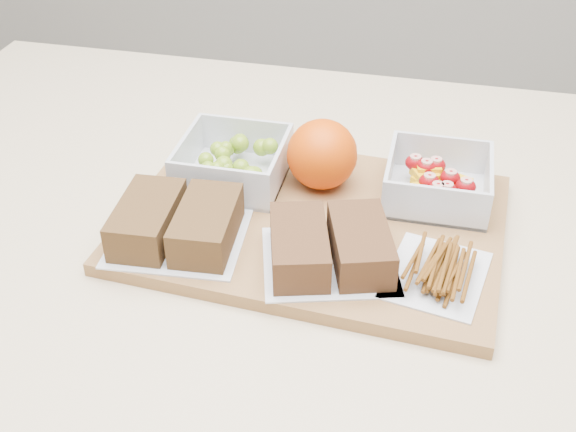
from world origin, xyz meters
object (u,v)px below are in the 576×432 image
object	(u,v)px
grape_container	(235,163)
pretzel_bag	(437,266)
orange	(322,154)
sandwich_bag_center	(330,246)
sandwich_bag_left	(177,223)
fruit_container	(437,183)
cutting_board	(314,223)

from	to	relation	value
grape_container	pretzel_bag	xyz separation A→B (m)	(0.25, -0.13, -0.01)
grape_container	orange	world-z (taller)	orange
sandwich_bag_center	pretzel_bag	size ratio (longest dim) A/B	1.27
sandwich_bag_left	sandwich_bag_center	distance (m)	0.17
grape_container	orange	bearing A→B (deg)	5.51
fruit_container	grape_container	bearing A→B (deg)	-176.97
fruit_container	sandwich_bag_center	bearing A→B (deg)	-124.50
orange	pretzel_bag	distance (m)	0.21
grape_container	sandwich_bag_center	distance (m)	0.19
pretzel_bag	fruit_container	bearing A→B (deg)	93.84
fruit_container	pretzel_bag	distance (m)	0.14
pretzel_bag	orange	bearing A→B (deg)	135.93
cutting_board	grape_container	bearing A→B (deg)	155.50
fruit_container	sandwich_bag_left	size ratio (longest dim) A/B	0.78
orange	sandwich_bag_center	world-z (taller)	orange
cutting_board	pretzel_bag	xyz separation A→B (m)	(0.14, -0.07, 0.02)
cutting_board	sandwich_bag_left	world-z (taller)	sandwich_bag_left
grape_container	cutting_board	bearing A→B (deg)	-28.22
cutting_board	sandwich_bag_left	distance (m)	0.16
grape_container	orange	xyz separation A→B (m)	(0.11, 0.01, 0.02)
cutting_board	orange	distance (m)	0.09
orange	sandwich_bag_center	bearing A→B (deg)	-75.99
sandwich_bag_left	sandwich_bag_center	world-z (taller)	sandwich_bag_left
fruit_container	sandwich_bag_left	world-z (taller)	fruit_container
sandwich_bag_left	sandwich_bag_center	size ratio (longest dim) A/B	0.91
cutting_board	sandwich_bag_center	distance (m)	0.09
grape_container	pretzel_bag	world-z (taller)	grape_container
sandwich_bag_center	orange	bearing A→B (deg)	104.01
orange	sandwich_bag_left	xyz separation A→B (m)	(-0.13, -0.14, -0.02)
orange	fruit_container	bearing A→B (deg)	1.13
fruit_container	cutting_board	bearing A→B (deg)	-151.46
sandwich_bag_left	cutting_board	bearing A→B (deg)	27.95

